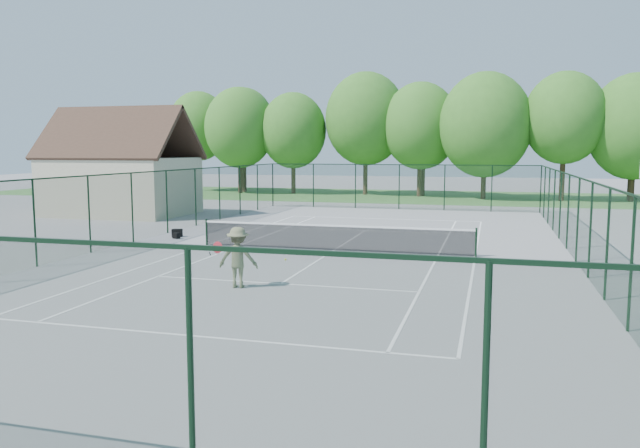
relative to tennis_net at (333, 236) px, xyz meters
The scene contains 10 objects.
ground 0.58m from the tennis_net, ahead, with size 140.00×140.00×0.00m, color gray.
grass_far 30.01m from the tennis_net, 90.00° to the left, with size 80.00×16.00×0.01m, color #477F39.
court_lines 0.57m from the tennis_net, ahead, with size 11.05×23.85×0.01m.
tennis_net is the anchor object (origin of this frame).
fence_enclosure 0.98m from the tennis_net, ahead, with size 18.05×36.05×3.02m.
utility_building 19.04m from the tennis_net, 147.99° to the left, with size 8.60×6.27×6.63m.
tree_line_far 30.48m from the tennis_net, 90.00° to the left, with size 39.40×6.40×9.70m.
sports_bag_a 8.19m from the tennis_net, 166.10° to the left, with size 0.45×0.27×0.36m, color black.
sports_bag_b 7.83m from the tennis_net, 169.58° to the left, with size 0.33×0.20×0.26m, color black.
tennis_player 7.25m from the tennis_net, 98.29° to the right, with size 2.23×0.86×1.77m.
Camera 1 is at (6.00, -23.74, 4.00)m, focal length 35.00 mm.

